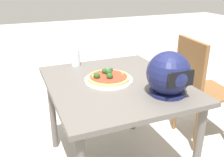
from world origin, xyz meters
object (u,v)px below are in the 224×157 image
motorcycle_helmet (169,74)px  drinking_glass (75,58)px  chair_side (198,85)px  pizza (108,77)px  dining_table (115,94)px

motorcycle_helmet → drinking_glass: (0.37, -0.71, -0.06)m
motorcycle_helmet → chair_side: (-0.58, -0.38, -0.32)m
pizza → motorcycle_helmet: 0.42m
chair_side → motorcycle_helmet: bearing=33.7°
motorcycle_helmet → pizza: bearing=-52.5°
pizza → drinking_glass: bearing=-72.9°
motorcycle_helmet → dining_table: bearing=-53.3°
pizza → motorcycle_helmet: (-0.25, 0.32, 0.10)m
chair_side → drinking_glass: bearing=-19.0°
dining_table → drinking_glass: bearing=-69.9°
drinking_glass → chair_side: (-0.94, 0.32, -0.26)m
pizza → chair_side: 0.86m
pizza → chair_side: size_ratio=0.31×
motorcycle_helmet → chair_side: 0.76m
drinking_glass → motorcycle_helmet: bearing=117.3°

